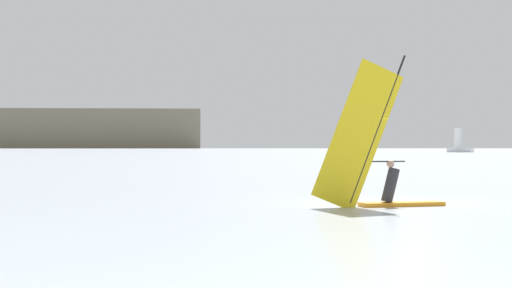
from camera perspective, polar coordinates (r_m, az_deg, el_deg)
ground_plane at (r=23.13m, az=10.95°, el=-4.40°), size 4000.00×4000.00×0.00m
windsurfer at (r=21.43m, az=9.29°, el=-1.64°), size 3.97×0.66×4.44m
distant_headland at (r=1206.18m, az=-18.88°, el=0.93°), size 672.21×482.47×51.84m
small_sailboat at (r=247.61m, az=15.26°, el=-0.42°), size 7.38×7.93×8.75m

